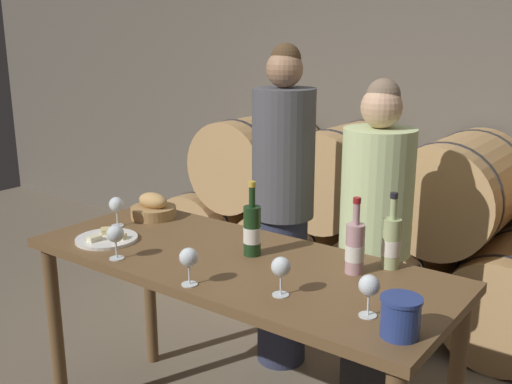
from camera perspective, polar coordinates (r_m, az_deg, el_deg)
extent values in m
cube|color=#60594F|center=(4.24, 17.08, 11.68)|extent=(10.00, 0.12, 3.20)
cylinder|color=tan|center=(4.74, -3.38, -3.17)|extent=(0.64, 0.83, 0.64)
cylinder|color=#2D2D33|center=(4.55, -5.52, -4.00)|extent=(0.65, 0.02, 0.65)
cylinder|color=#2D2D33|center=(4.94, -1.42, -2.41)|extent=(0.65, 0.02, 0.65)
cylinder|color=tan|center=(4.33, 4.14, -4.97)|extent=(0.64, 0.83, 0.64)
cylinder|color=#2D2D33|center=(4.13, 2.16, -5.99)|extent=(0.65, 0.02, 0.65)
cylinder|color=#2D2D33|center=(4.55, 5.93, -4.04)|extent=(0.65, 0.02, 0.65)
cylinder|color=tan|center=(4.02, 13.08, -6.98)|extent=(0.64, 0.83, 0.64)
cylinder|color=#2D2D33|center=(3.79, 11.46, -8.23)|extent=(0.65, 0.02, 0.65)
cylinder|color=#2D2D33|center=(4.25, 14.53, -5.85)|extent=(0.65, 0.02, 0.65)
cylinder|color=#2D2D33|center=(3.58, 22.31, -10.55)|extent=(0.65, 0.02, 0.65)
cylinder|color=tan|center=(4.38, 0.21, 3.09)|extent=(0.64, 0.83, 0.64)
cylinder|color=#2D2D33|center=(4.17, -1.94, 2.49)|extent=(0.65, 0.02, 0.65)
cylinder|color=#2D2D33|center=(4.59, 2.17, 3.64)|extent=(0.65, 0.02, 0.65)
cylinder|color=tan|center=(4.00, 8.75, 1.77)|extent=(0.64, 0.83, 0.64)
cylinder|color=#2D2D33|center=(3.77, 6.86, 1.03)|extent=(0.65, 0.02, 0.65)
cylinder|color=#2D2D33|center=(4.23, 10.43, 2.42)|extent=(0.65, 0.02, 0.65)
cylinder|color=tan|center=(3.72, 18.77, 0.16)|extent=(0.64, 0.83, 0.64)
cylinder|color=#2D2D33|center=(3.48, 17.41, -0.74)|extent=(0.65, 0.02, 0.65)
cylinder|color=#2D2D33|center=(3.97, 19.96, 0.94)|extent=(0.65, 0.02, 0.65)
cylinder|color=brown|center=(3.04, -18.51, -12.57)|extent=(0.06, 0.06, 0.86)
cylinder|color=brown|center=(3.37, -10.09, -9.14)|extent=(0.06, 0.06, 0.86)
cube|color=brown|center=(2.46, -2.01, -6.78)|extent=(1.80, 0.72, 0.04)
cylinder|color=#2D334C|center=(3.35, 2.47, -9.23)|extent=(0.27, 0.27, 0.85)
cylinder|color=#4C4C51|center=(3.11, 2.63, 3.67)|extent=(0.33, 0.33, 0.67)
sphere|color=#997051|center=(3.06, 2.73, 11.61)|extent=(0.19, 0.19, 0.19)
sphere|color=#47331E|center=(3.06, 2.86, 12.58)|extent=(0.15, 0.15, 0.15)
cylinder|color=#232326|center=(3.13, 10.80, -12.19)|extent=(0.28, 0.28, 0.76)
cylinder|color=beige|center=(2.88, 11.45, 0.01)|extent=(0.34, 0.34, 0.60)
sphere|color=tan|center=(2.81, 11.88, 7.89)|extent=(0.19, 0.19, 0.19)
sphere|color=#75604C|center=(2.81, 12.03, 8.97)|extent=(0.16, 0.16, 0.16)
cylinder|color=#193819|center=(2.46, -0.37, -3.73)|extent=(0.07, 0.07, 0.21)
cylinder|color=#193819|center=(2.42, -0.37, -0.46)|extent=(0.03, 0.03, 0.08)
cylinder|color=gold|center=(2.41, -0.37, 0.76)|extent=(0.03, 0.03, 0.02)
cylinder|color=white|center=(2.47, -0.37, -4.09)|extent=(0.07, 0.07, 0.07)
cylinder|color=#ADBC7F|center=(2.39, 12.76, -4.80)|extent=(0.07, 0.07, 0.20)
cylinder|color=#ADBC7F|center=(2.35, 12.95, -1.55)|extent=(0.03, 0.03, 0.08)
cylinder|color=black|center=(2.33, 13.03, -0.31)|extent=(0.03, 0.03, 0.02)
cylinder|color=white|center=(2.40, 12.73, -5.16)|extent=(0.07, 0.07, 0.06)
cylinder|color=#BC8E93|center=(2.31, 9.40, -5.35)|extent=(0.07, 0.07, 0.19)
cylinder|color=#BC8E93|center=(2.27, 9.55, -2.07)|extent=(0.03, 0.03, 0.08)
cylinder|color=maroon|center=(2.26, 9.61, -0.79)|extent=(0.03, 0.03, 0.02)
cylinder|color=white|center=(2.32, 9.38, -5.71)|extent=(0.07, 0.07, 0.06)
cylinder|color=navy|center=(1.89, 13.60, -11.48)|extent=(0.12, 0.12, 0.13)
cylinder|color=navy|center=(1.87, 13.70, -9.90)|extent=(0.13, 0.13, 0.01)
cylinder|color=#A87F4C|center=(3.02, -9.74, -1.88)|extent=(0.22, 0.22, 0.05)
ellipsoid|color=tan|center=(3.01, -9.79, -0.82)|extent=(0.17, 0.10, 0.08)
cylinder|color=white|center=(2.74, -14.03, -4.35)|extent=(0.27, 0.27, 0.01)
cube|color=beige|center=(2.71, -12.90, -4.12)|extent=(0.07, 0.06, 0.02)
cube|color=#E0CC7F|center=(2.79, -14.12, -3.60)|extent=(0.07, 0.07, 0.02)
cube|color=beige|center=(2.70, -15.15, -4.29)|extent=(0.05, 0.06, 0.02)
cylinder|color=white|center=(2.93, -13.07, -3.14)|extent=(0.06, 0.06, 0.00)
cylinder|color=white|center=(2.92, -13.12, -2.42)|extent=(0.01, 0.01, 0.07)
sphere|color=white|center=(2.90, -13.20, -1.16)|extent=(0.07, 0.07, 0.07)
cylinder|color=white|center=(2.52, -13.11, -6.16)|extent=(0.06, 0.06, 0.00)
cylinder|color=white|center=(2.50, -13.17, -5.33)|extent=(0.01, 0.01, 0.07)
sphere|color=white|center=(2.48, -13.26, -3.89)|extent=(0.07, 0.07, 0.07)
cylinder|color=white|center=(2.23, -6.35, -8.72)|extent=(0.06, 0.06, 0.00)
cylinder|color=white|center=(2.21, -6.37, -7.80)|extent=(0.01, 0.01, 0.07)
sphere|color=white|center=(2.19, -6.43, -6.19)|extent=(0.07, 0.07, 0.07)
cylinder|color=white|center=(2.13, 2.36, -9.75)|extent=(0.06, 0.06, 0.00)
cylinder|color=white|center=(2.12, 2.37, -8.79)|extent=(0.01, 0.01, 0.07)
sphere|color=white|center=(2.09, 2.39, -7.12)|extent=(0.07, 0.07, 0.07)
cylinder|color=white|center=(2.02, 10.58, -11.47)|extent=(0.06, 0.06, 0.00)
cylinder|color=white|center=(2.00, 10.64, -10.47)|extent=(0.01, 0.01, 0.07)
sphere|color=white|center=(1.98, 10.73, -8.73)|extent=(0.07, 0.07, 0.07)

